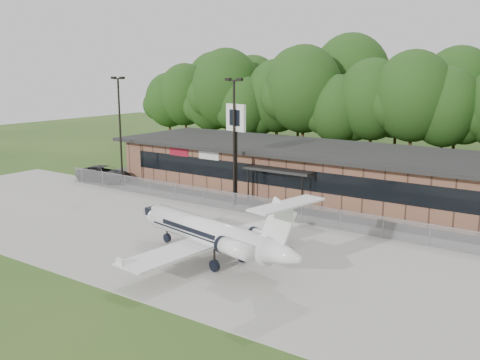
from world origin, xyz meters
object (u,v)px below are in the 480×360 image
Objects in this scene: business_jet at (214,235)px; pole_sign at (236,128)px; suv at (104,174)px; terminal at (331,172)px.

pole_sign is at bearing 131.09° from business_jet.
business_jet is 2.41× the size of suv.
suv is at bearing -165.42° from pole_sign.
business_jet is at bearing -122.30° from suv.
terminal is 3.00× the size of business_jet.
pole_sign is (-6.58, 11.49, 4.63)m from business_jet.
terminal reaches higher than suv.
pole_sign reaches higher than suv.
suv is 16.88m from pole_sign.
business_jet is (1.55, -18.64, -0.53)m from terminal.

